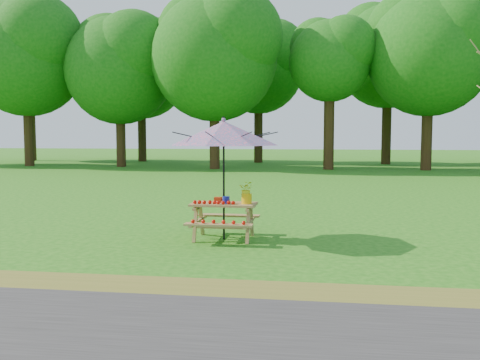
# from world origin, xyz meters

# --- Properties ---
(ground) EXTENTS (120.00, 120.00, 0.00)m
(ground) POSITION_xyz_m (0.00, 0.00, 0.00)
(ground) COLOR #1D6613
(ground) RESTS_ON ground
(drygrass_strip) EXTENTS (120.00, 1.20, 0.01)m
(drygrass_strip) POSITION_xyz_m (0.00, -2.80, 0.00)
(drygrass_strip) COLOR olive
(drygrass_strip) RESTS_ON ground
(treeline) EXTENTS (60.00, 12.00, 16.00)m
(treeline) POSITION_xyz_m (0.00, 22.00, 8.00)
(treeline) COLOR #105E10
(treeline) RESTS_ON ground
(picnic_table) EXTENTS (1.20, 1.32, 0.67)m
(picnic_table) POSITION_xyz_m (-1.83, 0.50, 0.33)
(picnic_table) COLOR #9F7548
(picnic_table) RESTS_ON ground
(patio_umbrella) EXTENTS (2.26, 2.26, 2.25)m
(patio_umbrella) POSITION_xyz_m (-1.83, 0.50, 1.95)
(patio_umbrella) COLOR black
(patio_umbrella) RESTS_ON ground
(produce_bins) EXTENTS (0.31, 0.34, 0.13)m
(produce_bins) POSITION_xyz_m (-1.86, 0.55, 0.72)
(produce_bins) COLOR red
(produce_bins) RESTS_ON picnic_table
(tomatoes_row) EXTENTS (0.77, 0.13, 0.07)m
(tomatoes_row) POSITION_xyz_m (-1.98, 0.32, 0.71)
(tomatoes_row) COLOR red
(tomatoes_row) RESTS_ON picnic_table
(flower_bucket) EXTENTS (0.27, 0.23, 0.41)m
(flower_bucket) POSITION_xyz_m (-1.40, 0.48, 0.89)
(flower_bucket) COLOR #E0AF0B
(flower_bucket) RESTS_ON picnic_table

